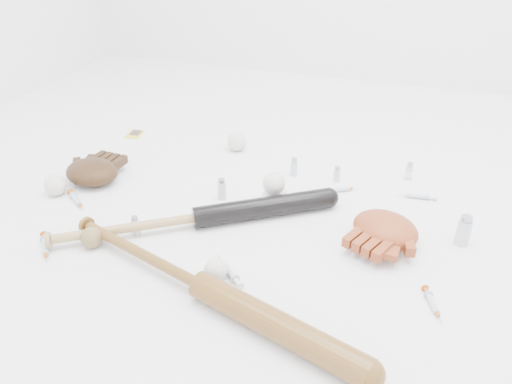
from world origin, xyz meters
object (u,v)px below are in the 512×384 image
(pedestal, at_px, (274,198))
(glove_dark, at_px, (92,172))
(bat_dark, at_px, (197,218))
(bat_wood, at_px, (201,286))

(pedestal, bearing_deg, glove_dark, -174.05)
(pedestal, bearing_deg, bat_dark, -132.02)
(glove_dark, bearing_deg, bat_dark, -12.70)
(bat_dark, relative_size, glove_dark, 4.05)
(bat_dark, height_order, bat_wood, bat_wood)
(bat_dark, height_order, pedestal, bat_dark)
(bat_dark, bearing_deg, pedestal, 14.10)
(bat_wood, xyz_separation_m, pedestal, (0.05, 0.50, -0.02))
(glove_dark, bearing_deg, pedestal, 9.68)
(bat_dark, distance_m, bat_wood, 0.32)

